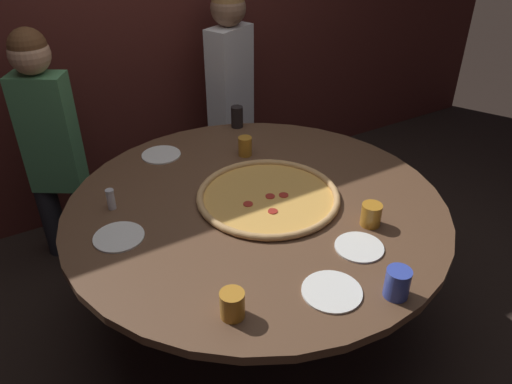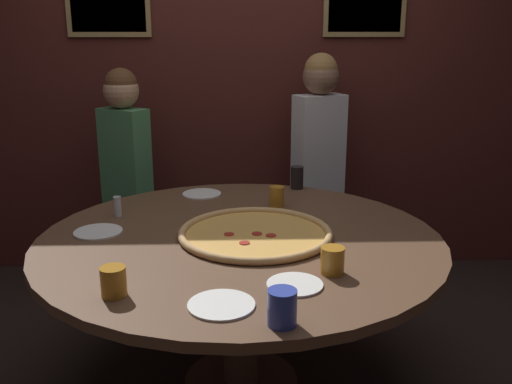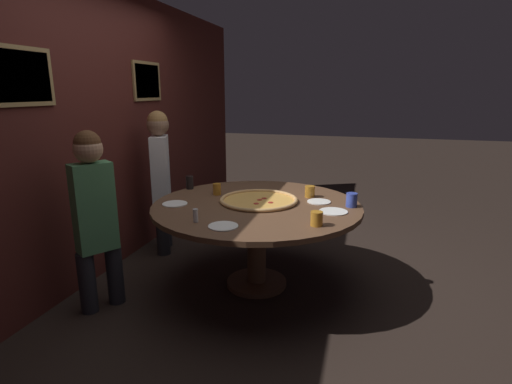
{
  "view_description": "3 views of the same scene",
  "coord_description": "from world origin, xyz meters",
  "px_view_note": "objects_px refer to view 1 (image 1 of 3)",
  "views": [
    {
      "loc": [
        -0.97,
        -1.63,
        2.01
      ],
      "look_at": [
        0.01,
        0.02,
        0.78
      ],
      "focal_mm": 35.0,
      "sensor_mm": 36.0,
      "label": 1
    },
    {
      "loc": [
        -0.01,
        -2.3,
        1.6
      ],
      "look_at": [
        0.07,
        -0.05,
        0.95
      ],
      "focal_mm": 40.0,
      "sensor_mm": 36.0,
      "label": 2
    },
    {
      "loc": [
        -3.08,
        -0.87,
        1.66
      ],
      "look_at": [
        0.01,
        0.01,
        0.84
      ],
      "focal_mm": 28.0,
      "sensor_mm": 36.0,
      "label": 3
    }
  ],
  "objects_px": {
    "drink_cup_far_right": "(371,215)",
    "white_plate_right_side": "(161,155)",
    "dining_table": "(256,223)",
    "drink_cup_near_right": "(232,304)",
    "diner_far_left": "(230,86)",
    "white_plate_near_front": "(359,247)",
    "white_plate_beside_cup": "(332,291)",
    "drink_cup_centre_back": "(245,146)",
    "diner_side_left": "(50,139)",
    "condiment_shaker": "(111,199)",
    "giant_pizza": "(268,196)",
    "drink_cup_by_shaker": "(237,117)",
    "drink_cup_front_edge": "(397,283)",
    "white_plate_far_back": "(119,237)"
  },
  "relations": [
    {
      "from": "drink_cup_by_shaker",
      "to": "white_plate_right_side",
      "type": "height_order",
      "value": "drink_cup_by_shaker"
    },
    {
      "from": "dining_table",
      "to": "drink_cup_near_right",
      "type": "bearing_deg",
      "value": -127.39
    },
    {
      "from": "drink_cup_front_edge",
      "to": "white_plate_beside_cup",
      "type": "height_order",
      "value": "drink_cup_front_edge"
    },
    {
      "from": "dining_table",
      "to": "white_plate_near_front",
      "type": "relative_size",
      "value": 8.78
    },
    {
      "from": "drink_cup_by_shaker",
      "to": "white_plate_beside_cup",
      "type": "height_order",
      "value": "drink_cup_by_shaker"
    },
    {
      "from": "drink_cup_by_shaker",
      "to": "diner_side_left",
      "type": "xyz_separation_m",
      "value": [
        -1.0,
        0.31,
        -0.02
      ]
    },
    {
      "from": "drink_cup_front_edge",
      "to": "white_plate_near_front",
      "type": "distance_m",
      "value": 0.28
    },
    {
      "from": "white_plate_beside_cup",
      "to": "diner_far_left",
      "type": "relative_size",
      "value": 0.15
    },
    {
      "from": "drink_cup_near_right",
      "to": "diner_far_left",
      "type": "distance_m",
      "value": 1.94
    },
    {
      "from": "drink_cup_far_right",
      "to": "drink_cup_near_right",
      "type": "bearing_deg",
      "value": -168.18
    },
    {
      "from": "dining_table",
      "to": "condiment_shaker",
      "type": "xyz_separation_m",
      "value": [
        -0.58,
        0.29,
        0.16
      ]
    },
    {
      "from": "giant_pizza",
      "to": "diner_far_left",
      "type": "bearing_deg",
      "value": 69.68
    },
    {
      "from": "white_plate_beside_cup",
      "to": "white_plate_near_front",
      "type": "relative_size",
      "value": 1.11
    },
    {
      "from": "drink_cup_near_right",
      "to": "dining_table",
      "type": "bearing_deg",
      "value": 52.61
    },
    {
      "from": "drink_cup_far_right",
      "to": "white_plate_right_side",
      "type": "relative_size",
      "value": 0.48
    },
    {
      "from": "drink_cup_front_edge",
      "to": "white_plate_beside_cup",
      "type": "bearing_deg",
      "value": 145.75
    },
    {
      "from": "diner_side_left",
      "to": "giant_pizza",
      "type": "bearing_deg",
      "value": 157.69
    },
    {
      "from": "white_plate_right_side",
      "to": "condiment_shaker",
      "type": "height_order",
      "value": "condiment_shaker"
    },
    {
      "from": "drink_cup_far_right",
      "to": "white_plate_far_back",
      "type": "height_order",
      "value": "drink_cup_far_right"
    },
    {
      "from": "drink_cup_by_shaker",
      "to": "diner_side_left",
      "type": "distance_m",
      "value": 1.05
    },
    {
      "from": "white_plate_beside_cup",
      "to": "diner_far_left",
      "type": "bearing_deg",
      "value": 72.71
    },
    {
      "from": "dining_table",
      "to": "white_plate_far_back",
      "type": "relative_size",
      "value": 8.26
    },
    {
      "from": "drink_cup_by_shaker",
      "to": "white_plate_right_side",
      "type": "relative_size",
      "value": 0.61
    },
    {
      "from": "drink_cup_near_right",
      "to": "white_plate_near_front",
      "type": "relative_size",
      "value": 0.52
    },
    {
      "from": "drink_cup_far_right",
      "to": "white_plate_right_side",
      "type": "distance_m",
      "value": 1.17
    },
    {
      "from": "drink_cup_far_right",
      "to": "white_plate_near_front",
      "type": "xyz_separation_m",
      "value": [
        -0.15,
        -0.1,
        -0.05
      ]
    },
    {
      "from": "drink_cup_near_right",
      "to": "white_plate_beside_cup",
      "type": "height_order",
      "value": "drink_cup_near_right"
    },
    {
      "from": "dining_table",
      "to": "white_plate_far_back",
      "type": "xyz_separation_m",
      "value": [
        -0.62,
        0.07,
        0.12
      ]
    },
    {
      "from": "giant_pizza",
      "to": "white_plate_beside_cup",
      "type": "height_order",
      "value": "giant_pizza"
    },
    {
      "from": "drink_cup_by_shaker",
      "to": "white_plate_right_side",
      "type": "distance_m",
      "value": 0.54
    },
    {
      "from": "drink_cup_near_right",
      "to": "drink_cup_front_edge",
      "type": "height_order",
      "value": "drink_cup_front_edge"
    },
    {
      "from": "dining_table",
      "to": "giant_pizza",
      "type": "height_order",
      "value": "giant_pizza"
    },
    {
      "from": "drink_cup_front_edge",
      "to": "white_plate_near_front",
      "type": "xyz_separation_m",
      "value": [
        0.07,
        0.27,
        -0.05
      ]
    },
    {
      "from": "drink_cup_far_right",
      "to": "white_plate_near_front",
      "type": "relative_size",
      "value": 0.51
    },
    {
      "from": "giant_pizza",
      "to": "drink_cup_front_edge",
      "type": "distance_m",
      "value": 0.77
    },
    {
      "from": "drink_cup_centre_back",
      "to": "diner_side_left",
      "type": "distance_m",
      "value": 1.08
    },
    {
      "from": "condiment_shaker",
      "to": "drink_cup_near_right",
      "type": "bearing_deg",
      "value": -79.58
    },
    {
      "from": "drink_cup_near_right",
      "to": "white_plate_far_back",
      "type": "bearing_deg",
      "value": 107.73
    },
    {
      "from": "giant_pizza",
      "to": "white_plate_right_side",
      "type": "relative_size",
      "value": 3.21
    },
    {
      "from": "drink_cup_far_right",
      "to": "white_plate_near_front",
      "type": "distance_m",
      "value": 0.18
    },
    {
      "from": "white_plate_near_front",
      "to": "white_plate_right_side",
      "type": "bearing_deg",
      "value": 108.83
    },
    {
      "from": "drink_cup_centre_back",
      "to": "diner_far_left",
      "type": "relative_size",
      "value": 0.07
    },
    {
      "from": "drink_cup_far_right",
      "to": "white_plate_beside_cup",
      "type": "bearing_deg",
      "value": -148.49
    },
    {
      "from": "white_plate_far_back",
      "to": "condiment_shaker",
      "type": "relative_size",
      "value": 2.17
    },
    {
      "from": "drink_cup_far_right",
      "to": "drink_cup_centre_back",
      "type": "relative_size",
      "value": 0.97
    },
    {
      "from": "drink_cup_near_right",
      "to": "white_plate_beside_cup",
      "type": "bearing_deg",
      "value": -13.35
    },
    {
      "from": "drink_cup_far_right",
      "to": "diner_far_left",
      "type": "xyz_separation_m",
      "value": [
        0.16,
        1.55,
        0.04
      ]
    },
    {
      "from": "white_plate_right_side",
      "to": "diner_side_left",
      "type": "relative_size",
      "value": 0.15
    },
    {
      "from": "white_plate_beside_cup",
      "to": "condiment_shaker",
      "type": "xyz_separation_m",
      "value": [
        -0.51,
        0.93,
        0.05
      ]
    },
    {
      "from": "white_plate_right_side",
      "to": "condiment_shaker",
      "type": "relative_size",
      "value": 2.14
    }
  ]
}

